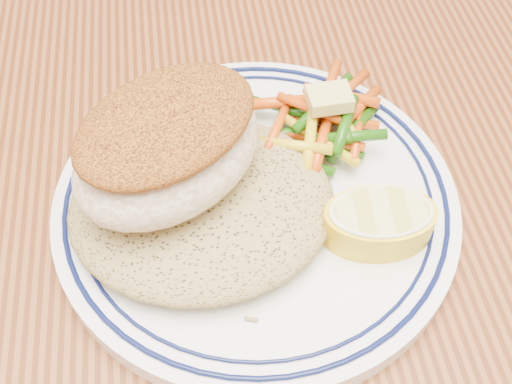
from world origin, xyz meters
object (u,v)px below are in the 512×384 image
at_px(fish_fillet, 168,146).
at_px(lemon_wedge, 379,221).
at_px(dining_table, 193,261).
at_px(plate, 256,203).
at_px(vegetable_pile, 322,122).
at_px(rice_pilaf, 202,200).

xyz_separation_m(fish_fillet, lemon_wedge, (0.11, -0.04, -0.04)).
bearing_deg(dining_table, plate, -34.14).
relative_size(dining_table, vegetable_pile, 14.62).
xyz_separation_m(rice_pilaf, fish_fillet, (-0.01, 0.01, 0.04)).
distance_m(fish_fillet, lemon_wedge, 0.12).
relative_size(plate, rice_pilaf, 1.59).
bearing_deg(fish_fillet, plate, -1.93).
height_order(dining_table, rice_pilaf, rice_pilaf).
xyz_separation_m(dining_table, lemon_wedge, (0.11, -0.07, 0.13)).
bearing_deg(dining_table, lemon_wedge, -31.65).
distance_m(plate, rice_pilaf, 0.04).
bearing_deg(rice_pilaf, vegetable_pile, 32.63).
height_order(fish_fillet, vegetable_pile, fish_fillet).
relative_size(rice_pilaf, lemon_wedge, 2.32).
relative_size(dining_table, fish_fillet, 10.78).
xyz_separation_m(dining_table, plate, (0.04, -0.03, 0.11)).
relative_size(plate, fish_fillet, 1.76).
distance_m(dining_table, plate, 0.12).
relative_size(plate, lemon_wedge, 3.68).
relative_size(fish_fillet, lemon_wedge, 2.10).
bearing_deg(lemon_wedge, fish_fillet, 161.01).
xyz_separation_m(rice_pilaf, vegetable_pile, (0.08, 0.05, -0.00)).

